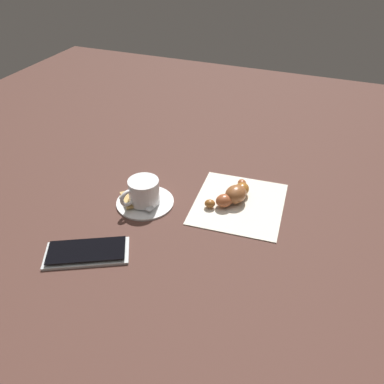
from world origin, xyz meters
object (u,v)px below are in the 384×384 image
object	(u,v)px
napkin	(239,203)
espresso_cup	(143,191)
cell_phone	(87,252)
teaspoon	(146,200)
sugar_packet	(127,200)
saucer	(145,201)
croissant	(234,194)

from	to	relation	value
napkin	espresso_cup	bearing A→B (deg)	-157.82
espresso_cup	napkin	distance (m)	0.20
napkin	cell_phone	size ratio (longest dim) A/B	1.21
napkin	teaspoon	bearing A→B (deg)	-158.39
espresso_cup	cell_phone	size ratio (longest dim) A/B	0.52
napkin	cell_phone	bearing A→B (deg)	-130.93
espresso_cup	cell_phone	world-z (taller)	espresso_cup
espresso_cup	sugar_packet	world-z (taller)	espresso_cup
teaspoon	cell_phone	bearing A→B (deg)	-100.17
saucer	cell_phone	size ratio (longest dim) A/B	0.74
saucer	cell_phone	xyz separation A→B (m)	(-0.03, -0.17, 0.00)
saucer	teaspoon	distance (m)	0.01
cell_phone	espresso_cup	bearing A→B (deg)	80.63
espresso_cup	croissant	bearing A→B (deg)	24.72
croissant	teaspoon	bearing A→B (deg)	-155.82
croissant	cell_phone	size ratio (longest dim) A/B	0.74
croissant	espresso_cup	bearing A→B (deg)	-155.28
saucer	teaspoon	world-z (taller)	teaspoon
saucer	croissant	distance (m)	0.19
saucer	cell_phone	distance (m)	0.18
sugar_packet	croissant	distance (m)	0.22
sugar_packet	napkin	xyz separation A→B (m)	(0.22, 0.09, -0.01)
sugar_packet	cell_phone	bearing A→B (deg)	-42.51
espresso_cup	teaspoon	xyz separation A→B (m)	(0.00, 0.00, -0.02)
saucer	sugar_packet	world-z (taller)	sugar_packet
saucer	espresso_cup	bearing A→B (deg)	-83.83
sugar_packet	napkin	size ratio (longest dim) A/B	0.29
cell_phone	sugar_packet	bearing A→B (deg)	91.74
teaspoon	croissant	distance (m)	0.18
cell_phone	croissant	bearing A→B (deg)	51.30
napkin	croissant	size ratio (longest dim) A/B	1.62
croissant	cell_phone	xyz separation A→B (m)	(-0.20, -0.25, -0.01)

